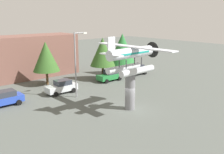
{
  "coord_description": "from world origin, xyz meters",
  "views": [
    {
      "loc": [
        -19.15,
        -18.82,
        10.24
      ],
      "look_at": [
        0.0,
        3.0,
        3.1
      ],
      "focal_mm": 40.92,
      "sensor_mm": 36.0,
      "label": 1
    }
  ],
  "objects_px": {
    "floatplane_monument": "(131,57)",
    "car_far_green": "(110,75)",
    "car_mid_silver": "(62,87)",
    "tree_far_east": "(122,49)",
    "storefront_building": "(33,56)",
    "car_distant_black": "(136,70)",
    "tree_center_back": "(103,52)",
    "tree_east": "(46,56)",
    "streetlight_primary": "(77,60)",
    "display_pedestal": "(130,91)",
    "car_near_blue": "(4,98)"
  },
  "relations": [
    {
      "from": "floatplane_monument",
      "to": "car_far_green",
      "type": "relative_size",
      "value": 2.48
    },
    {
      "from": "car_mid_silver",
      "to": "tree_far_east",
      "type": "bearing_deg",
      "value": -168.37
    },
    {
      "from": "car_far_green",
      "to": "storefront_building",
      "type": "relative_size",
      "value": 0.29
    },
    {
      "from": "car_distant_black",
      "to": "tree_center_back",
      "type": "xyz_separation_m",
      "value": [
        -6.52,
        1.26,
        3.61
      ]
    },
    {
      "from": "car_far_green",
      "to": "car_distant_black",
      "type": "height_order",
      "value": "same"
    },
    {
      "from": "car_distant_black",
      "to": "tree_east",
      "type": "relative_size",
      "value": 0.65
    },
    {
      "from": "tree_far_east",
      "to": "tree_east",
      "type": "bearing_deg",
      "value": 170.15
    },
    {
      "from": "car_far_green",
      "to": "tree_far_east",
      "type": "relative_size",
      "value": 0.59
    },
    {
      "from": "car_far_green",
      "to": "storefront_building",
      "type": "distance_m",
      "value": 13.73
    },
    {
      "from": "tree_east",
      "to": "tree_far_east",
      "type": "bearing_deg",
      "value": -9.85
    },
    {
      "from": "storefront_building",
      "to": "tree_east",
      "type": "relative_size",
      "value": 2.26
    },
    {
      "from": "streetlight_primary",
      "to": "tree_center_back",
      "type": "xyz_separation_m",
      "value": [
        8.06,
        4.8,
        -0.22
      ]
    },
    {
      "from": "car_distant_black",
      "to": "streetlight_primary",
      "type": "height_order",
      "value": "streetlight_primary"
    },
    {
      "from": "tree_far_east",
      "to": "car_far_green",
      "type": "bearing_deg",
      "value": -155.2
    },
    {
      "from": "car_far_green",
      "to": "storefront_building",
      "type": "height_order",
      "value": "storefront_building"
    },
    {
      "from": "display_pedestal",
      "to": "tree_east",
      "type": "distance_m",
      "value": 15.6
    },
    {
      "from": "car_near_blue",
      "to": "streetlight_primary",
      "type": "bearing_deg",
      "value": 161.02
    },
    {
      "from": "display_pedestal",
      "to": "car_far_green",
      "type": "distance_m",
      "value": 12.69
    },
    {
      "from": "car_near_blue",
      "to": "car_distant_black",
      "type": "bearing_deg",
      "value": -178.14
    },
    {
      "from": "display_pedestal",
      "to": "tree_far_east",
      "type": "height_order",
      "value": "tree_far_east"
    },
    {
      "from": "car_mid_silver",
      "to": "car_far_green",
      "type": "bearing_deg",
      "value": -175.75
    },
    {
      "from": "car_distant_black",
      "to": "tree_east",
      "type": "bearing_deg",
      "value": -16.46
    },
    {
      "from": "floatplane_monument",
      "to": "tree_center_back",
      "type": "distance_m",
      "value": 13.66
    },
    {
      "from": "floatplane_monument",
      "to": "storefront_building",
      "type": "distance_m",
      "value": 22.16
    },
    {
      "from": "car_near_blue",
      "to": "tree_far_east",
      "type": "height_order",
      "value": "tree_far_east"
    },
    {
      "from": "storefront_building",
      "to": "tree_east",
      "type": "distance_m",
      "value": 6.81
    },
    {
      "from": "tree_east",
      "to": "car_near_blue",
      "type": "bearing_deg",
      "value": -147.59
    },
    {
      "from": "display_pedestal",
      "to": "car_mid_silver",
      "type": "distance_m",
      "value": 10.58
    },
    {
      "from": "storefront_building",
      "to": "tree_center_back",
      "type": "bearing_deg",
      "value": -53.49
    },
    {
      "from": "car_near_blue",
      "to": "tree_center_back",
      "type": "bearing_deg",
      "value": -172.97
    },
    {
      "from": "tree_far_east",
      "to": "storefront_building",
      "type": "bearing_deg",
      "value": 143.74
    },
    {
      "from": "display_pedestal",
      "to": "car_mid_silver",
      "type": "xyz_separation_m",
      "value": [
        -2.63,
        10.18,
        -1.19
      ]
    },
    {
      "from": "car_distant_black",
      "to": "floatplane_monument",
      "type": "bearing_deg",
      "value": 41.21
    },
    {
      "from": "display_pedestal",
      "to": "floatplane_monument",
      "type": "distance_m",
      "value": 3.74
    },
    {
      "from": "display_pedestal",
      "to": "car_near_blue",
      "type": "distance_m",
      "value": 14.41
    },
    {
      "from": "car_near_blue",
      "to": "car_distant_black",
      "type": "relative_size",
      "value": 1.0
    },
    {
      "from": "car_mid_silver",
      "to": "car_distant_black",
      "type": "bearing_deg",
      "value": -177.09
    },
    {
      "from": "tree_east",
      "to": "car_mid_silver",
      "type": "bearing_deg",
      "value": -96.18
    },
    {
      "from": "car_far_green",
      "to": "storefront_building",
      "type": "bearing_deg",
      "value": -55.74
    },
    {
      "from": "car_far_green",
      "to": "car_near_blue",
      "type": "bearing_deg",
      "value": 2.21
    },
    {
      "from": "car_distant_black",
      "to": "tree_far_east",
      "type": "xyz_separation_m",
      "value": [
        -1.5,
        2.06,
        3.54
      ]
    },
    {
      "from": "display_pedestal",
      "to": "car_near_blue",
      "type": "bearing_deg",
      "value": 134.66
    },
    {
      "from": "storefront_building",
      "to": "tree_east",
      "type": "xyz_separation_m",
      "value": [
        -0.95,
        -6.7,
        0.81
      ]
    },
    {
      "from": "tree_center_back",
      "to": "car_mid_silver",
      "type": "bearing_deg",
      "value": -166.91
    },
    {
      "from": "display_pedestal",
      "to": "storefront_building",
      "type": "xyz_separation_m",
      "value": [
        -1.13,
        22.0,
        1.38
      ]
    },
    {
      "from": "car_far_green",
      "to": "car_distant_black",
      "type": "distance_m",
      "value": 6.17
    },
    {
      "from": "car_distant_black",
      "to": "tree_far_east",
      "type": "distance_m",
      "value": 4.36
    },
    {
      "from": "floatplane_monument",
      "to": "car_distant_black",
      "type": "bearing_deg",
      "value": 39.27
    },
    {
      "from": "car_far_green",
      "to": "car_distant_black",
      "type": "relative_size",
      "value": 1.0
    },
    {
      "from": "floatplane_monument",
      "to": "tree_far_east",
      "type": "bearing_deg",
      "value": 47.84
    }
  ]
}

